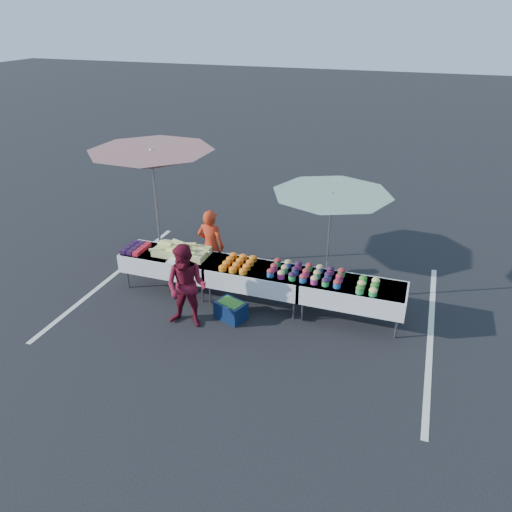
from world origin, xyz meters
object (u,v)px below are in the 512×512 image
(table_left, at_px, (170,261))
(vendor, at_px, (211,246))
(table_right, at_px, (352,292))
(umbrella_left, at_px, (152,160))
(customer, at_px, (186,287))
(table_center, at_px, (256,276))
(umbrella_right, at_px, (331,203))
(storage_bin, at_px, (231,310))

(table_left, height_order, vendor, vendor)
(table_right, height_order, umbrella_left, umbrella_left)
(table_right, bearing_deg, vendor, 169.44)
(customer, relative_size, umbrella_left, 0.47)
(table_center, bearing_deg, umbrella_right, 23.94)
(vendor, bearing_deg, table_center, 155.76)
(vendor, bearing_deg, umbrella_right, -178.91)
(customer, xyz_separation_m, umbrella_right, (2.11, 1.62, 1.21))
(table_left, distance_m, storage_bin, 1.72)
(table_left, xyz_separation_m, customer, (0.91, -1.08, 0.19))
(vendor, distance_m, customer, 1.65)
(table_left, bearing_deg, storage_bin, -22.82)
(table_left, distance_m, vendor, 0.87)
(umbrella_right, xyz_separation_m, storage_bin, (-1.47, -1.19, -1.81))
(table_center, height_order, table_right, same)
(table_right, height_order, customer, customer)
(storage_bin, bearing_deg, vendor, 147.05)
(table_center, distance_m, umbrella_right, 1.94)
(table_center, relative_size, table_right, 1.00)
(table_left, relative_size, table_center, 1.00)
(table_center, height_order, vendor, vendor)
(umbrella_left, height_order, storage_bin, umbrella_left)
(umbrella_right, bearing_deg, table_center, -156.06)
(table_center, xyz_separation_m, table_right, (1.80, 0.00, 0.00))
(table_left, bearing_deg, table_center, 0.00)
(umbrella_left, height_order, umbrella_right, umbrella_left)
(table_left, height_order, umbrella_right, umbrella_right)
(table_center, distance_m, umbrella_left, 3.13)
(customer, bearing_deg, table_center, 47.45)
(table_center, distance_m, vendor, 1.29)
(table_right, bearing_deg, storage_bin, -162.45)
(table_right, bearing_deg, umbrella_right, 137.03)
(table_left, relative_size, umbrella_left, 0.57)
(umbrella_left, bearing_deg, customer, -50.07)
(table_center, height_order, storage_bin, table_center)
(umbrella_right, bearing_deg, vendor, 179.79)
(table_right, relative_size, umbrella_left, 0.57)
(table_right, relative_size, storage_bin, 3.00)
(table_right, height_order, vendor, vendor)
(table_right, relative_size, umbrella_right, 0.85)
(table_right, distance_m, umbrella_left, 4.68)
(vendor, xyz_separation_m, umbrella_right, (2.37, -0.01, 1.21))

